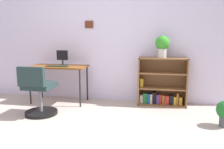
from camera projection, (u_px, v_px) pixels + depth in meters
The scene contains 8 objects.
ground_plane at pixel (57, 149), 2.60m from camera, with size 6.24×6.24×0.00m, color #AB9E94.
wall_back at pixel (101, 35), 4.46m from camera, with size 5.20×0.12×2.56m.
desk at pixel (59, 69), 4.32m from camera, with size 1.05×0.52×0.70m.
monitor at pixel (62, 58), 4.35m from camera, with size 0.22×0.17×0.29m.
keyboard at pixel (57, 66), 4.20m from camera, with size 0.42×0.12×0.02m, color #252F1C.
office_chair at pixel (39, 94), 3.63m from camera, with size 0.52×0.55×0.82m.
bookshelf_low at pixel (161, 84), 4.21m from camera, with size 0.87×0.30×0.88m.
potted_plant_on_shelf at pixel (162, 45), 4.04m from camera, with size 0.25×0.25×0.39m.
Camera 1 is at (1.06, -2.26, 1.28)m, focal length 36.66 mm.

